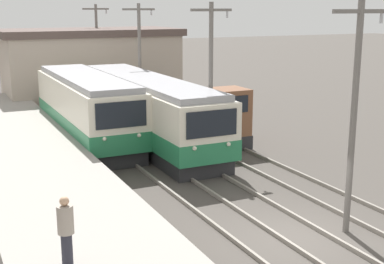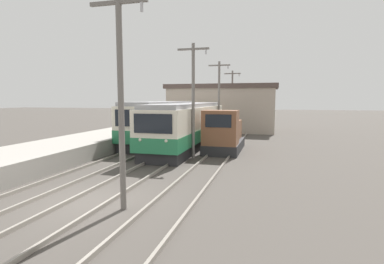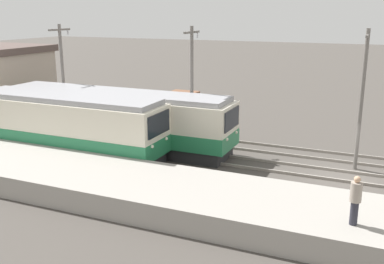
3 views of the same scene
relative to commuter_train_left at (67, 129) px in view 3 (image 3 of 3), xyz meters
The scene contains 12 objects.
ground_plane 14.92m from the commuter_train_left, 79.90° to the right, with size 200.00×200.00×0.00m, color #47423D.
platform_left 15.09m from the commuter_train_left, 104.04° to the right, with size 4.50×54.00×1.02m, color gray.
track_left 14.68m from the commuter_train_left, 90.00° to the right, with size 1.54×60.00×0.14m.
track_center 14.95m from the commuter_train_left, 79.14° to the right, with size 1.54×60.00×0.14m.
track_right 15.79m from the commuter_train_left, 68.33° to the right, with size 1.54×60.00×0.14m.
commuter_train_left is the anchor object (origin of this frame).
commuter_train_center 3.11m from the commuter_train_left, 25.85° to the right, with size 2.84×14.70×3.41m.
shunting_locomotive 6.41m from the commuter_train_left, 24.83° to the right, with size 2.40×5.48×3.00m.
catenary_mast_near 15.70m from the commuter_train_left, 73.90° to the right, with size 2.00×0.20×7.14m.
catenary_mast_mid 7.47m from the commuter_train_left, 52.77° to the right, with size 2.00×0.20×7.14m.
catenary_mast_far 6.04m from the commuter_train_left, 39.80° to the left, with size 2.00×0.20×7.14m.
person_on_platform 16.10m from the commuter_train_left, 106.42° to the right, with size 0.38×0.38×1.72m.
Camera 3 is at (-21.88, -1.38, 7.91)m, focal length 42.00 mm.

